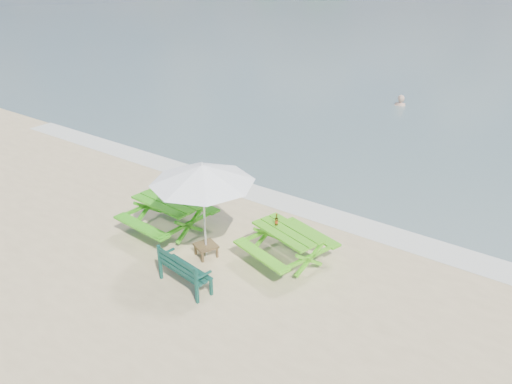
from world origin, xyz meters
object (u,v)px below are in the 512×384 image
Objects in this scene: picnic_table_left at (168,217)px; beer_bottle at (276,221)px; patio_umbrella at (202,174)px; swimmer at (399,114)px; park_bench at (185,276)px; picnic_table_right at (287,246)px; side_table at (206,250)px.

picnic_table_left is 2.78m from beer_bottle.
patio_umbrella reaches higher than swimmer.
beer_bottle is at bearing 38.25° from patio_umbrella.
swimmer is at bearing 95.08° from park_bench.
park_bench is 15.19m from swimmer.
beer_bottle reaches higher than picnic_table_right.
picnic_table_right is 1.23× the size of swimmer.
park_bench is at bearing -111.82° from beer_bottle.
patio_umbrella is (-0.40, 1.08, 1.75)m from park_bench.
park_bench is 2.23× the size of side_table.
patio_umbrella is (0.00, 0.00, 1.83)m from side_table.
swimmer is at bearing 93.87° from patio_umbrella.
patio_umbrella reaches higher than picnic_table_right.
park_bench is 0.45× the size of patio_umbrella.
picnic_table_right is at bearing 29.94° from patio_umbrella.
picnic_table_right is at bearing 29.94° from side_table.
patio_umbrella is 10.63× the size of beer_bottle.
side_table is 1.83m from patio_umbrella.
park_bench is (-1.14, -1.97, -0.12)m from picnic_table_right.
patio_umbrella reaches higher than beer_bottle.
picnic_table_right is at bearing -11.93° from beer_bottle.
beer_bottle reaches higher than park_bench.
side_table is 0.34× the size of swimmer.
swimmer is (-1.34, 15.12, -0.62)m from park_bench.
picnic_table_left is 13.75m from swimmer.
park_bench is at bearing -36.94° from picnic_table_left.
picnic_table_right is 2.41m from patio_umbrella.
patio_umbrella is at bearing 110.04° from park_bench.
swimmer reaches higher than side_table.
park_bench reaches higher than swimmer.
picnic_table_left is at bearing 143.06° from park_bench.
picnic_table_left is 0.95× the size of picnic_table_right.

